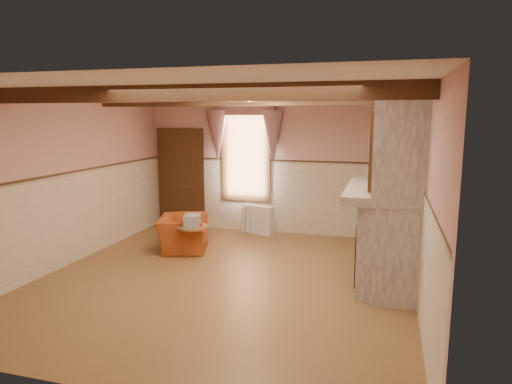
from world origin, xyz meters
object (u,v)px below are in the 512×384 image
(radiator, at_px, (258,220))
(mantel_clock, at_px, (385,175))
(armchair, at_px, (183,233))
(oil_lamp, at_px, (384,175))
(bowl, at_px, (384,185))
(side_table, at_px, (192,241))

(radiator, distance_m, mantel_clock, 3.19)
(radiator, xyz_separation_m, mantel_clock, (2.50, -1.56, 1.22))
(armchair, bearing_deg, radiator, -50.39)
(radiator, height_order, oil_lamp, oil_lamp)
(radiator, xyz_separation_m, bowl, (2.50, -2.18, 1.16))
(side_table, height_order, radiator, radiator)
(bowl, distance_m, mantel_clock, 0.63)
(armchair, bearing_deg, side_table, -149.62)
(bowl, bearing_deg, oil_lamp, 90.00)
(side_table, xyz_separation_m, oil_lamp, (3.18, -0.01, 1.29))
(mantel_clock, distance_m, oil_lamp, 0.25)
(radiator, bearing_deg, oil_lamp, -17.50)
(bowl, bearing_deg, mantel_clock, 90.00)
(armchair, height_order, side_table, armchair)
(side_table, relative_size, oil_lamp, 1.97)
(mantel_clock, bearing_deg, radiator, 148.16)
(bowl, distance_m, oil_lamp, 0.39)
(radiator, distance_m, oil_lamp, 3.34)
(side_table, bearing_deg, mantel_clock, 4.40)
(armchair, xyz_separation_m, side_table, (0.33, -0.31, -0.04))
(armchair, relative_size, oil_lamp, 3.41)
(armchair, xyz_separation_m, bowl, (3.51, -0.70, 1.15))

